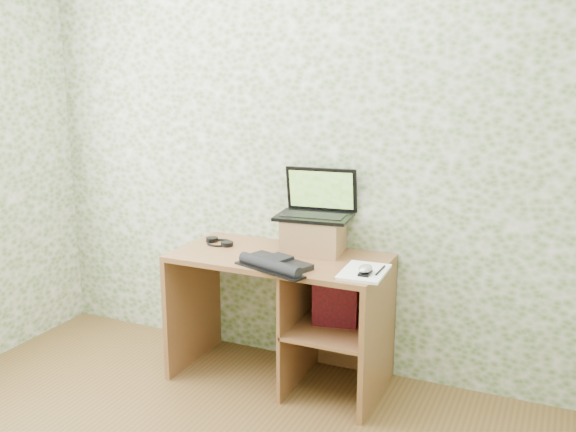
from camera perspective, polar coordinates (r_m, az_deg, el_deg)
The scene contains 10 objects.
wall_back at distance 3.76m, azimuth 1.22°, elevation 5.79°, with size 3.50×3.50×0.00m, color silver.
desk at distance 3.68m, azimuth 0.56°, elevation -7.55°, with size 1.20×0.60×0.75m.
riser at distance 3.64m, azimuth 2.29°, elevation -1.72°, with size 0.33×0.27×0.20m, color #A26B48.
laptop at distance 3.65m, azimuth 2.58°, elevation 0.92°, with size 0.44×0.33×0.28m.
keyboard at distance 3.38m, azimuth -1.22°, elevation -4.26°, with size 0.45×0.35×0.06m.
headphones at distance 3.85m, azimuth -6.11°, elevation -2.34°, with size 0.20×0.19×0.03m.
notepad at distance 3.32m, azimuth 6.77°, elevation -4.96°, with size 0.22×0.31×0.01m, color white.
mouse at distance 3.26m, azimuth 6.89°, elevation -4.85°, with size 0.07×0.11×0.04m, color silver.
pen at distance 3.32m, azimuth 8.21°, elevation -4.79°, with size 0.01×0.01×0.16m, color black.
red_box at distance 3.55m, azimuth 4.23°, elevation -7.46°, with size 0.25×0.08×0.29m, color maroon.
Camera 1 is at (1.46, -1.68, 1.80)m, focal length 40.00 mm.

